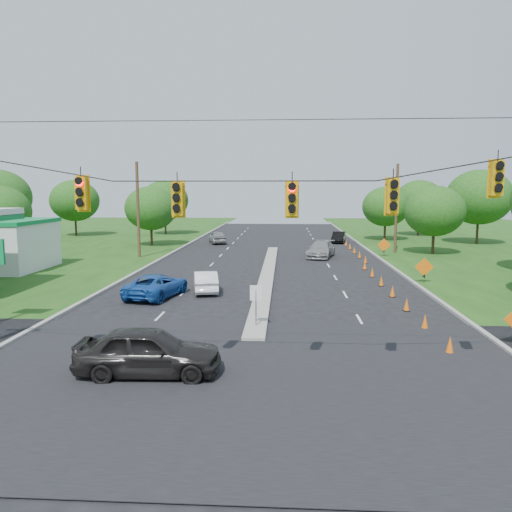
{
  "coord_description": "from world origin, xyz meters",
  "views": [
    {
      "loc": [
        1.3,
        -16.2,
        6.3
      ],
      "look_at": [
        -0.26,
        10.54,
        2.8
      ],
      "focal_mm": 35.0,
      "sensor_mm": 36.0,
      "label": 1
    }
  ],
  "objects": [
    {
      "name": "cone_1",
      "position": [
        7.75,
        6.5,
        0.35
      ],
      "size": [
        0.32,
        0.32,
        0.7
      ],
      "primitive_type": "cone",
      "color": "#E05E0F",
      "rests_on": "ground"
    },
    {
      "name": "signal_span",
      "position": [
        -0.05,
        -1.0,
        4.97
      ],
      "size": [
        25.6,
        0.32,
        9.0
      ],
      "color": "#422D1C",
      "rests_on": "ground"
    },
    {
      "name": "work_sign_2",
      "position": [
        10.8,
        32.0,
        1.09
      ],
      "size": [
        1.27,
        0.58,
        1.37
      ],
      "color": "black",
      "rests_on": "ground"
    },
    {
      "name": "cone_3",
      "position": [
        7.75,
        13.5,
        0.35
      ],
      "size": [
        0.32,
        0.32,
        0.7
      ],
      "primitive_type": "cone",
      "color": "#E05E0F",
      "rests_on": "ground"
    },
    {
      "name": "median",
      "position": [
        0.0,
        21.0,
        0.0
      ],
      "size": [
        1.0,
        34.0,
        0.18
      ],
      "primitive_type": "cube",
      "color": "gray",
      "rests_on": "ground"
    },
    {
      "name": "tree_12",
      "position": [
        14.0,
        48.0,
        4.34
      ],
      "size": [
        5.88,
        5.88,
        6.86
      ],
      "color": "black",
      "rests_on": "ground"
    },
    {
      "name": "tree_4",
      "position": [
        -28.0,
        52.0,
        4.96
      ],
      "size": [
        6.72,
        6.72,
        7.84
      ],
      "color": "black",
      "rests_on": "ground"
    },
    {
      "name": "black_sedan",
      "position": [
        -3.34,
        0.06,
        0.85
      ],
      "size": [
        5.04,
        2.18,
        1.69
      ],
      "primitive_type": "imported",
      "rotation": [
        0.0,
        0.0,
        1.61
      ],
      "color": "black",
      "rests_on": "ground"
    },
    {
      "name": "cone_7",
      "position": [
        8.35,
        27.5,
        0.35
      ],
      "size": [
        0.32,
        0.32,
        0.7
      ],
      "primitive_type": "cone",
      "color": "#E05E0F",
      "rests_on": "ground"
    },
    {
      "name": "tree_5",
      "position": [
        -14.0,
        40.0,
        4.34
      ],
      "size": [
        5.88,
        5.88,
        6.86
      ],
      "color": "black",
      "rests_on": "ground"
    },
    {
      "name": "tree_10",
      "position": [
        24.0,
        44.0,
        5.58
      ],
      "size": [
        7.56,
        7.56,
        8.82
      ],
      "color": "black",
      "rests_on": "ground"
    },
    {
      "name": "cross_street",
      "position": [
        0.0,
        0.0,
        0.0
      ],
      "size": [
        160.0,
        14.0,
        0.02
      ],
      "primitive_type": "cube",
      "color": "black",
      "rests_on": "ground"
    },
    {
      "name": "median_sign",
      "position": [
        0.0,
        6.0,
        1.46
      ],
      "size": [
        0.55,
        0.06,
        2.05
      ],
      "color": "gray",
      "rests_on": "ground"
    },
    {
      "name": "blue_pickup",
      "position": [
        -6.33,
        12.7,
        0.7
      ],
      "size": [
        3.36,
        5.43,
        1.4
      ],
      "primitive_type": "imported",
      "rotation": [
        0.0,
        0.0,
        2.92
      ],
      "color": "#1950A7",
      "rests_on": "ground"
    },
    {
      "name": "cone_5",
      "position": [
        7.75,
        20.5,
        0.35
      ],
      "size": [
        0.32,
        0.32,
        0.7
      ],
      "primitive_type": "cone",
      "color": "#E05E0F",
      "rests_on": "ground"
    },
    {
      "name": "cone_6",
      "position": [
        7.75,
        24.0,
        0.35
      ],
      "size": [
        0.32,
        0.32,
        0.7
      ],
      "primitive_type": "cone",
      "color": "#E05E0F",
      "rests_on": "ground"
    },
    {
      "name": "white_sedan",
      "position": [
        -3.67,
        14.4,
        0.66
      ],
      "size": [
        2.19,
        4.23,
        1.33
      ],
      "primitive_type": "imported",
      "rotation": [
        0.0,
        0.0,
        3.35
      ],
      "color": "white",
      "rests_on": "ground"
    },
    {
      "name": "cone_11",
      "position": [
        8.35,
        41.5,
        0.35
      ],
      "size": [
        0.32,
        0.32,
        0.7
      ],
      "primitive_type": "cone",
      "color": "#E05E0F",
      "rests_on": "ground"
    },
    {
      "name": "work_sign_1",
      "position": [
        10.8,
        18.0,
        1.09
      ],
      "size": [
        1.27,
        0.58,
        1.37
      ],
      "color": "black",
      "rests_on": "ground"
    },
    {
      "name": "curb_left",
      "position": [
        -10.1,
        30.0,
        0.0
      ],
      "size": [
        0.25,
        110.0,
        0.16
      ],
      "primitive_type": "cube",
      "color": "gray",
      "rests_on": "ground"
    },
    {
      "name": "dark_car_receding",
      "position": [
        7.87,
        45.12,
        0.68
      ],
      "size": [
        2.21,
        4.35,
        1.37
      ],
      "primitive_type": "imported",
      "rotation": [
        0.0,
        0.0,
        -0.19
      ],
      "color": "black",
      "rests_on": "ground"
    },
    {
      "name": "cone_2",
      "position": [
        7.75,
        10.0,
        0.35
      ],
      "size": [
        0.32,
        0.32,
        0.7
      ],
      "primitive_type": "cone",
      "color": "#E05E0F",
      "rests_on": "ground"
    },
    {
      "name": "cone_9",
      "position": [
        8.35,
        34.5,
        0.35
      ],
      "size": [
        0.32,
        0.32,
        0.7
      ],
      "primitive_type": "cone",
      "color": "#E05E0F",
      "rests_on": "ground"
    },
    {
      "name": "utility_pole_far_left",
      "position": [
        -12.5,
        30.0,
        4.5
      ],
      "size": [
        0.28,
        0.28,
        9.0
      ],
      "primitive_type": "cylinder",
      "color": "#422D1C",
      "rests_on": "ground"
    },
    {
      "name": "cone_0",
      "position": [
        7.75,
        3.0,
        0.35
      ],
      "size": [
        0.32,
        0.32,
        0.7
      ],
      "primitive_type": "cone",
      "color": "#E05E0F",
      "rests_on": "ground"
    },
    {
      "name": "silver_car_oncoming",
      "position": [
        -6.84,
        43.44,
        0.76
      ],
      "size": [
        2.85,
        4.75,
        1.51
      ],
      "primitive_type": "imported",
      "rotation": [
        0.0,
        0.0,
        3.4
      ],
      "color": "gray",
      "rests_on": "ground"
    },
    {
      "name": "cone_4",
      "position": [
        7.75,
        17.0,
        0.35
      ],
      "size": [
        0.32,
        0.32,
        0.7
      ],
      "primitive_type": "cone",
      "color": "#E05E0F",
      "rests_on": "ground"
    },
    {
      "name": "cone_10",
      "position": [
        8.35,
        38.0,
        0.35
      ],
      "size": [
        0.32,
        0.32,
        0.7
      ],
      "primitive_type": "cone",
      "color": "#E05E0F",
      "rests_on": "ground"
    },
    {
      "name": "utility_pole_far_right",
      "position": [
        12.5,
        35.0,
        4.5
      ],
      "size": [
        0.28,
        0.28,
        9.0
      ],
      "primitive_type": "cylinder",
      "color": "#422D1C",
      "rests_on": "ground"
    },
    {
      "name": "tree_9",
      "position": [
        16.0,
        34.0,
        4.34
      ],
      "size": [
        5.88,
        5.88,
        6.86
      ],
      "color": "black",
      "rests_on": "ground"
    },
    {
      "name": "tree_11",
      "position": [
        20.0,
        55.0,
        4.96
      ],
      "size": [
        6.72,
        6.72,
        7.84
      ],
      "color": "black",
      "rests_on": "ground"
    },
    {
      "name": "tree_6",
      "position": [
        -16.0,
        55.0,
        4.96
      ],
      "size": [
        6.72,
        6.72,
        7.84
      ],
      "color": "black",
      "rests_on": "ground"
    },
    {
      "name": "cone_8",
      "position": [
        8.35,
        31.0,
        0.35
      ],
      "size": [
        0.32,
        0.32,
        0.7
      ],
      "primitive_type": "cone",
      "color": "#E05E0F",
      "rests_on": "ground"
    },
    {
      "name": "ground",
      "position": [
        0.0,
        0.0,
        0.0
      ],
      "size": [
        160.0,
        160.0,
        0.0
      ],
      "primitive_type": "plane",
      "color": "black",
      "rests_on": "ground"
    },
    {
      "name": "silver_car_far",
      "position": [
        4.73,
        31.3,
        0.76
      ],
      "size": [
        3.34,
        5.62,
        1.53
      ],
      "primitive_type": "imported",
      "rotation": [
        0.0,
        0.0,
        -0.24
      ],
      "color": "gray",
      "rests_on": "ground"
    },
    {
      "name": "curb_right",
      "position": [
        10.1,
        30.0,
        0.0
      ],
      "size": [
        0.25,
        110.0,
        0.16
      ],
      "primitive_type": "cube",
      "color": "gray",
      "rests_on": "ground"
    }
  ]
}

